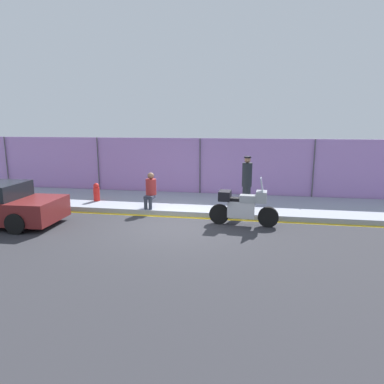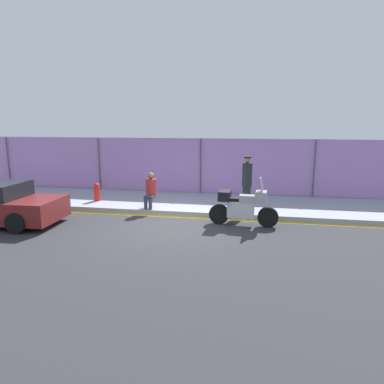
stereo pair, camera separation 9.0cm
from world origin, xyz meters
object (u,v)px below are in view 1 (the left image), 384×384
object	(u,v)px
officer_standing	(247,182)
person_seated_on_curb	(151,188)
motorcycle	(243,206)
fire_hydrant	(96,192)

from	to	relation	value
officer_standing	person_seated_on_curb	world-z (taller)	officer_standing
motorcycle	officer_standing	xyz separation A→B (m)	(0.08, 1.38, 0.51)
person_seated_on_curb	officer_standing	bearing A→B (deg)	4.68
motorcycle	fire_hydrant	size ratio (longest dim) A/B	3.07
motorcycle	officer_standing	world-z (taller)	officer_standing
person_seated_on_curb	fire_hydrant	size ratio (longest dim) A/B	1.79
motorcycle	person_seated_on_curb	size ratio (longest dim) A/B	1.72
person_seated_on_curb	fire_hydrant	xyz separation A→B (m)	(-2.38, 0.63, -0.34)
officer_standing	fire_hydrant	world-z (taller)	officer_standing
motorcycle	fire_hydrant	xyz separation A→B (m)	(-5.69, 1.73, -0.11)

